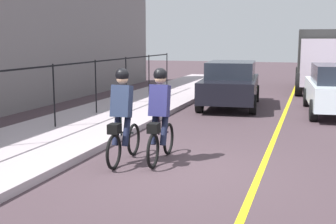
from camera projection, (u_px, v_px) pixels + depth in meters
The scene contains 8 objects.
ground_plane at pixel (171, 168), 8.23m from camera, with size 80.00×80.00×0.00m, color #44343B.
lane_line_centre at pixel (259, 176), 7.74m from camera, with size 36.00×0.12×0.01m, color yellow.
sidewalk at pixel (16, 150), 9.26m from camera, with size 40.00×3.20×0.15m, color #AD9FA5.
iron_fence at pixel (26, 83), 10.11m from camera, with size 20.59×0.04×1.60m.
cyclist_lead at pixel (122, 116), 8.43m from camera, with size 1.71×0.37×1.83m.
cyclist_follow at pixel (160, 116), 8.50m from camera, with size 1.71×0.37×1.83m.
parked_sedan_rear at pixel (230, 83), 15.64m from camera, with size 4.54×2.24×1.58m.
box_truck_background at pixel (325, 57), 20.51m from camera, with size 6.79×2.74×2.78m.
Camera 1 is at (-7.58, -2.42, 2.36)m, focal length 47.58 mm.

